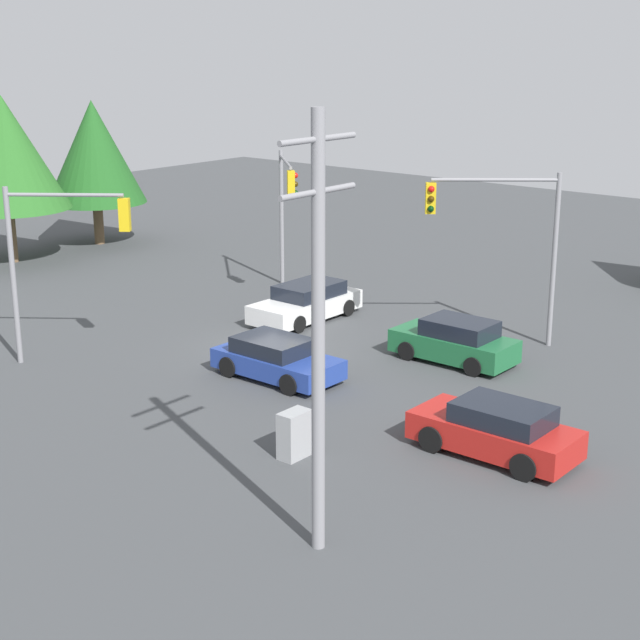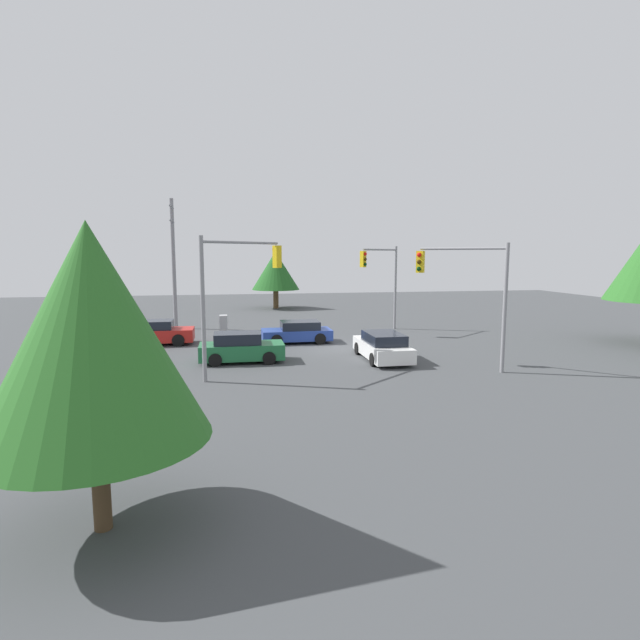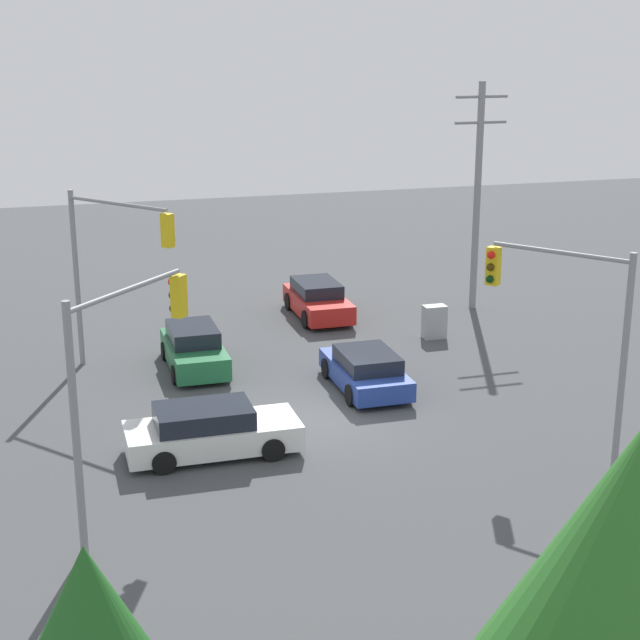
{
  "view_description": "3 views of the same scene",
  "coord_description": "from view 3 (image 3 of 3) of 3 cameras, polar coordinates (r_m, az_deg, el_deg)",
  "views": [
    {
      "loc": [
        -23.76,
        -21.69,
        10.53
      ],
      "look_at": [
        -1.14,
        -2.97,
        1.96
      ],
      "focal_mm": 55.0,
      "sensor_mm": 36.0,
      "label": 1
    },
    {
      "loc": [
        27.74,
        -5.82,
        5.32
      ],
      "look_at": [
        -0.19,
        -0.74,
        1.58
      ],
      "focal_mm": 28.0,
      "sensor_mm": 36.0,
      "label": 2
    },
    {
      "loc": [
        7.85,
        26.33,
        11.2
      ],
      "look_at": [
        -0.71,
        -2.95,
        2.1
      ],
      "focal_mm": 55.0,
      "sensor_mm": 36.0,
      "label": 3
    }
  ],
  "objects": [
    {
      "name": "sedan_white",
      "position": [
        27.02,
        -6.39,
        -6.43
      ],
      "size": [
        4.72,
        2.03,
        1.4
      ],
      "rotation": [
        0.0,
        0.0,
        1.57
      ],
      "color": "silver",
      "rests_on": "ground_plane"
    },
    {
      "name": "traffic_signal_cross",
      "position": [
        26.4,
        14.18,
        0.39
      ],
      "size": [
        2.63,
        3.33,
        5.89
      ],
      "rotation": [
        0.0,
        0.0,
        -0.92
      ],
      "color": "gray",
      "rests_on": "ground_plane"
    },
    {
      "name": "sedan_blue",
      "position": [
        31.61,
        2.68,
        -2.94
      ],
      "size": [
        2.02,
        4.17,
        1.31
      ],
      "rotation": [
        0.0,
        0.0,
        3.14
      ],
      "color": "#233D93",
      "rests_on": "ground_plane"
    },
    {
      "name": "sedan_red",
      "position": [
        39.48,
        -0.13,
        1.18
      ],
      "size": [
        1.96,
        4.34,
        1.45
      ],
      "color": "red",
      "rests_on": "ground_plane"
    },
    {
      "name": "traffic_signal_main",
      "position": [
        32.69,
        -11.99,
        3.91
      ],
      "size": [
        3.05,
        3.66,
        6.09
      ],
      "rotation": [
        0.0,
        0.0,
        2.25
      ],
      "color": "gray",
      "rests_on": "ground_plane"
    },
    {
      "name": "utility_pole_tall",
      "position": [
        40.41,
        9.15,
        7.42
      ],
      "size": [
        2.2,
        0.28,
        9.23
      ],
      "color": "gray",
      "rests_on": "ground_plane"
    },
    {
      "name": "traffic_signal_aux",
      "position": [
        22.54,
        -11.47,
        -2.27
      ],
      "size": [
        3.04,
        3.27,
        5.84
      ],
      "rotation": [
        0.0,
        0.0,
        3.97
      ],
      "color": "gray",
      "rests_on": "ground_plane"
    },
    {
      "name": "electrical_cabinet",
      "position": [
        37.02,
        6.66,
        -0.1
      ],
      "size": [
        0.86,
        0.51,
        1.26
      ],
      "primitive_type": "cube",
      "color": "#9EA0A3",
      "rests_on": "ground_plane"
    },
    {
      "name": "ground_plane",
      "position": [
        29.67,
        0.28,
        -5.58
      ],
      "size": [
        80.0,
        80.0,
        0.0
      ],
      "primitive_type": "plane",
      "color": "#424447"
    },
    {
      "name": "sedan_green",
      "position": [
        33.7,
        -7.34,
        -1.68
      ],
      "size": [
        1.91,
        4.14,
        1.48
      ],
      "color": "#1E6638",
      "rests_on": "ground_plane"
    }
  ]
}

